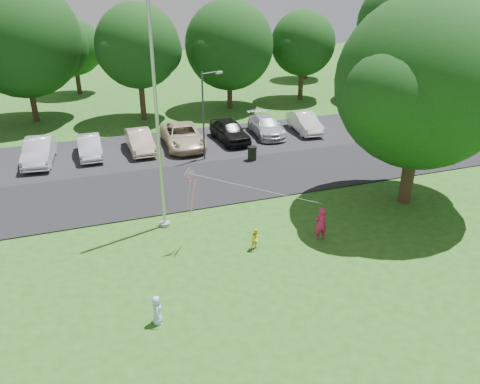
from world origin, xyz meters
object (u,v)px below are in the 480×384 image
object	(u,v)px
flagpole	(158,138)
woman	(321,224)
trash_can	(252,154)
child_yellow	(256,239)
child_blue	(157,310)
street_lamp	(206,108)
kite	(194,185)
big_tree	(422,87)

from	to	relation	value
flagpole	woman	bearing A→B (deg)	-29.77
trash_can	child_yellow	xyz separation A→B (m)	(-3.53, -9.64, 0.02)
woman	child_blue	size ratio (longest dim) A/B	1.44
street_lamp	child_blue	bearing A→B (deg)	-133.56
child_blue	woman	bearing A→B (deg)	-59.05
kite	child_blue	bearing A→B (deg)	-131.41
child_yellow	kite	size ratio (longest dim) A/B	0.17
flagpole	street_lamp	distance (m)	8.74
street_lamp	child_blue	xyz separation A→B (m)	(-5.71, -14.06, -2.70)
big_tree	kite	xyz separation A→B (m)	(-10.76, -0.54, -2.99)
street_lamp	big_tree	distance (m)	12.17
child_yellow	kite	distance (m)	3.38
street_lamp	child_yellow	xyz separation A→B (m)	(-1.03, -10.86, -2.74)
child_yellow	street_lamp	bearing A→B (deg)	69.32
street_lamp	kite	distance (m)	10.32
woman	flagpole	bearing A→B (deg)	-27.16
flagpole	child_blue	distance (m)	7.56
woman	kite	world-z (taller)	kite
trash_can	kite	distance (m)	10.56
big_tree	kite	size ratio (longest dim) A/B	1.79
trash_can	flagpole	bearing A→B (deg)	-136.31
big_tree	child_blue	world-z (taller)	big_tree
flagpole	kite	xyz separation A→B (m)	(0.93, -2.17, -1.40)
kite	flagpole	bearing A→B (deg)	101.54
flagpole	big_tree	world-z (taller)	flagpole
trash_can	kite	size ratio (longest dim) A/B	0.16
street_lamp	trash_can	size ratio (longest dim) A/B	5.92
trash_can	kite	xyz separation A→B (m)	(-5.76, -8.55, 2.31)
child_yellow	kite	bearing A→B (deg)	138.80
big_tree	woman	distance (m)	7.79
street_lamp	child_blue	world-z (taller)	street_lamp
trash_can	woman	xyz separation A→B (m)	(-0.67, -9.82, 0.29)
big_tree	child_blue	size ratio (longest dim) A/B	9.55
flagpole	kite	size ratio (longest dim) A/B	1.82
street_lamp	flagpole	bearing A→B (deg)	-140.27
woman	child_blue	world-z (taller)	woman
trash_can	child_blue	distance (m)	15.23
child_yellow	child_blue	xyz separation A→B (m)	(-4.68, -3.19, 0.04)
big_tree	kite	world-z (taller)	big_tree
street_lamp	kite	world-z (taller)	street_lamp
street_lamp	woman	size ratio (longest dim) A/B	3.59
trash_can	big_tree	size ratio (longest dim) A/B	0.09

